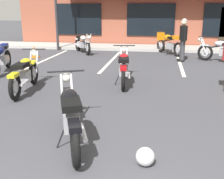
% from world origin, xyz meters
% --- Properties ---
extents(ground_plane, '(80.00, 80.00, 0.00)m').
position_xyz_m(ground_plane, '(0.00, 4.12, 0.00)').
color(ground_plane, '#3D3D42').
extents(sidewalk_kerb, '(22.00, 1.80, 0.14)m').
position_xyz_m(sidewalk_kerb, '(0.00, 12.84, 0.07)').
color(sidewalk_kerb, '#A8A59E').
rests_on(sidewalk_kerb, ground_plane).
extents(brick_storefront_building, '(14.97, 6.76, 3.46)m').
position_xyz_m(brick_storefront_building, '(0.00, 16.71, 1.73)').
color(brick_storefront_building, brown).
rests_on(brick_storefront_building, ground_plane).
extents(painted_stall_lines, '(8.26, 4.80, 0.01)m').
position_xyz_m(painted_stall_lines, '(-0.00, 9.24, 0.00)').
color(painted_stall_lines, silver).
rests_on(painted_stall_lines, ground_plane).
extents(motorcycle_foreground_classic, '(1.08, 2.00, 0.98)m').
position_xyz_m(motorcycle_foreground_classic, '(-0.75, 2.06, 0.46)').
color(motorcycle_foreground_classic, black).
rests_on(motorcycle_foreground_classic, ground_plane).
extents(motorcycle_red_sportbike, '(0.94, 2.06, 0.98)m').
position_xyz_m(motorcycle_red_sportbike, '(-4.51, 6.41, 0.53)').
color(motorcycle_red_sportbike, black).
rests_on(motorcycle_red_sportbike, ground_plane).
extents(motorcycle_black_cruiser, '(0.70, 2.11, 0.98)m').
position_xyz_m(motorcycle_black_cruiser, '(-0.40, 5.78, 0.46)').
color(motorcycle_black_cruiser, black).
rests_on(motorcycle_black_cruiser, ground_plane).
extents(motorcycle_silver_naked, '(1.33, 1.87, 0.98)m').
position_xyz_m(motorcycle_silver_naked, '(0.92, 11.36, 0.53)').
color(motorcycle_silver_naked, black).
rests_on(motorcycle_silver_naked, ground_plane).
extents(motorcycle_blue_standard, '(1.90, 1.30, 0.98)m').
position_xyz_m(motorcycle_blue_standard, '(2.99, 9.62, 0.46)').
color(motorcycle_blue_standard, black).
rests_on(motorcycle_blue_standard, ground_plane).
extents(motorcycle_green_cafe_racer, '(1.41, 1.84, 0.98)m').
position_xyz_m(motorcycle_green_cafe_racer, '(-3.05, 10.99, 0.46)').
color(motorcycle_green_cafe_racer, black).
rests_on(motorcycle_green_cafe_racer, ground_plane).
extents(motorcycle_cream_vintage, '(0.73, 2.10, 0.98)m').
position_xyz_m(motorcycle_cream_vintage, '(-2.76, 4.58, 0.46)').
color(motorcycle_cream_vintage, black).
rests_on(motorcycle_cream_vintage, ground_plane).
extents(person_in_shorts_foreground, '(0.32, 0.61, 1.68)m').
position_xyz_m(person_in_shorts_foreground, '(1.44, 9.58, 0.95)').
color(person_in_shorts_foreground, black).
rests_on(person_in_shorts_foreground, ground_plane).
extents(helmet_on_pavement, '(0.26, 0.26, 0.26)m').
position_xyz_m(helmet_on_pavement, '(0.45, 1.54, 0.13)').
color(helmet_on_pavement, silver).
rests_on(helmet_on_pavement, ground_plane).
extents(traffic_cone, '(0.34, 0.34, 0.53)m').
position_xyz_m(traffic_cone, '(-4.75, 9.40, 0.26)').
color(traffic_cone, orange).
rests_on(traffic_cone, ground_plane).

